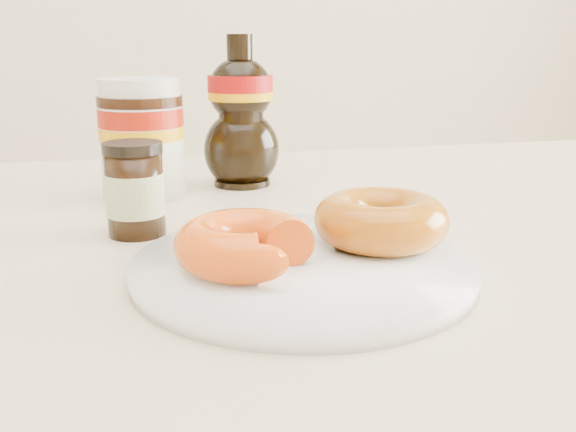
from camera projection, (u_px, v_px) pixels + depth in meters
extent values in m
cube|color=beige|center=(294.00, 250.00, 0.63)|extent=(1.40, 0.90, 0.04)
cylinder|color=#C6B28C|center=(562.00, 354.00, 1.22)|extent=(0.06, 0.06, 0.71)
cylinder|color=white|center=(303.00, 267.00, 0.51)|extent=(0.27, 0.27, 0.01)
torus|color=white|center=(303.00, 265.00, 0.51)|extent=(0.27, 0.27, 0.01)
torus|color=#DD590C|center=(245.00, 244.00, 0.48)|extent=(0.12, 0.12, 0.04)
torus|color=#A6590A|center=(381.00, 220.00, 0.54)|extent=(0.15, 0.15, 0.04)
cylinder|color=white|center=(143.00, 148.00, 0.75)|extent=(0.10, 0.10, 0.11)
cylinder|color=maroon|center=(141.00, 117.00, 0.74)|extent=(0.10, 0.10, 0.02)
cylinder|color=#D89905|center=(142.00, 133.00, 0.74)|extent=(0.10, 0.10, 0.01)
cylinder|color=black|center=(140.00, 101.00, 0.74)|extent=(0.10, 0.10, 0.01)
cylinder|color=white|center=(139.00, 89.00, 0.73)|extent=(0.09, 0.09, 0.02)
cylinder|color=black|center=(135.00, 194.00, 0.60)|extent=(0.05, 0.05, 0.08)
cylinder|color=beige|center=(135.00, 194.00, 0.60)|extent=(0.05, 0.05, 0.04)
cylinder|color=black|center=(132.00, 148.00, 0.59)|extent=(0.06, 0.06, 0.01)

